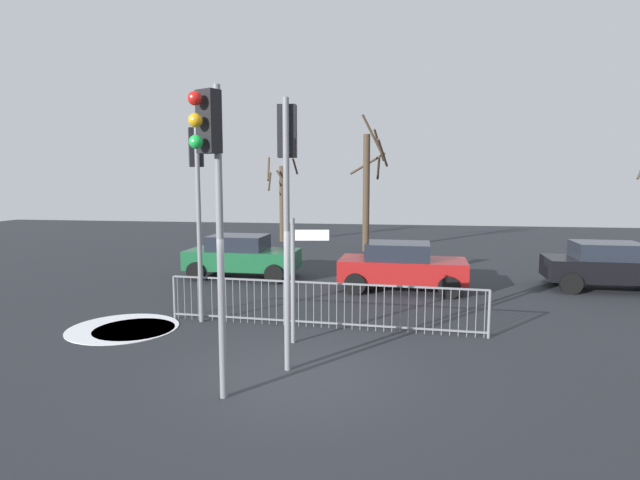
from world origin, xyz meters
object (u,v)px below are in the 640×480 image
Objects in this scene: traffic_light_foreground_left at (197,178)px; car_black_mid at (610,265)px; traffic_light_rear_right at (211,173)px; car_red_far at (401,266)px; bare_tree_centre at (368,186)px; traffic_light_foreground_right at (287,174)px; direction_sign_post at (296,273)px; bare_tree_left at (282,199)px; car_green_trailing at (242,256)px.

traffic_light_foreground_left is 12.54m from car_black_mid.
traffic_light_rear_right is 9.27m from car_red_far.
traffic_light_foreground_left is 0.75× the size of bare_tree_centre.
bare_tree_centre is at bearing 83.50° from traffic_light_foreground_right.
traffic_light_foreground_right is 2.45m from direction_sign_post.
bare_tree_left reaches higher than car_red_far.
bare_tree_centre reaches higher than bare_tree_left.
traffic_light_foreground_right is 1.23× the size of car_black_mid.
bare_tree_centre is (-7.89, 7.42, 2.28)m from car_black_mid.
bare_tree_centre reaches higher than traffic_light_foreground_left.
traffic_light_rear_right is at bearing -79.83° from bare_tree_left.
direction_sign_post is 10.70m from car_black_mid.
traffic_light_foreground_left is 3.53m from direction_sign_post.
bare_tree_left is (-6.38, 11.44, 1.53)m from car_red_far.
bare_tree_centre reaches higher than car_red_far.
bare_tree_left is (-4.35, 18.27, -1.19)m from traffic_light_foreground_right.
traffic_light_rear_right reaches higher than car_red_far.
traffic_light_rear_right is 16.90m from bare_tree_centre.
bare_tree_left is at bearing 98.65° from traffic_light_foreground_right.
traffic_light_foreground_right reaches higher than traffic_light_foreground_left.
traffic_light_foreground_left is 6.86m from car_red_far.
car_green_trailing is 10.36m from bare_tree_left.
direction_sign_post is (-0.13, 1.39, -2.01)m from traffic_light_foreground_right.
car_black_mid is at bearing 28.50° from direction_sign_post.
traffic_light_foreground_right is at bearing -104.35° from car_red_far.
car_green_trailing is (-3.41, 8.07, -2.72)m from traffic_light_foreground_right.
direction_sign_post is at bearing -76.22° from traffic_light_rear_right.
car_black_mid is at bearing 38.51° from traffic_light_foreground_right.
traffic_light_foreground_left is at bearing -38.91° from traffic_light_rear_right.
traffic_light_rear_right reaches higher than traffic_light_foreground_right.
car_red_far is at bearing 68.70° from traffic_light_foreground_right.
direction_sign_post reaches higher than car_green_trailing.
traffic_light_foreground_left is 1.02× the size of bare_tree_left.
bare_tree_centre is (4.82, -2.99, 0.74)m from bare_tree_left.
car_green_trailing is 8.50m from bare_tree_centre.
traffic_light_foreground_right is at bearing -134.24° from car_black_mid.
car_green_trailing is at bearing -84.75° from bare_tree_left.
direction_sign_post is (0.66, 2.95, -2.01)m from traffic_light_rear_right.
traffic_light_rear_right reaches higher than direction_sign_post.
traffic_light_foreground_right is 18.82m from bare_tree_left.
bare_tree_left is at bearing 143.19° from car_black_mid.
direction_sign_post is 0.57× the size of bare_tree_left.
traffic_light_rear_right is (1.97, -4.27, 0.06)m from traffic_light_foreground_left.
bare_tree_centre reaches higher than traffic_light_rear_right.
bare_tree_left is (-12.71, 10.41, 1.53)m from car_black_mid.
traffic_light_foreground_right is 0.76× the size of bare_tree_centre.
traffic_light_rear_right is 3.63m from direction_sign_post.
traffic_light_foreground_left is 12.98m from bare_tree_centre.
traffic_light_foreground_left is 1.79× the size of direction_sign_post.
car_red_far and car_black_mid have the same top height.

